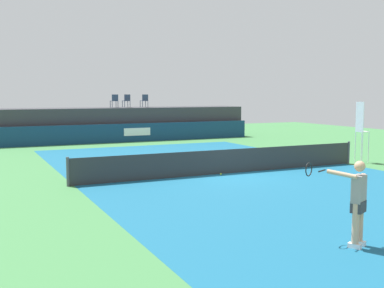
{
  "coord_description": "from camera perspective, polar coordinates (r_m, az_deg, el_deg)",
  "views": [
    {
      "loc": [
        -9.12,
        -16.0,
        3.09
      ],
      "look_at": [
        -0.62,
        2.0,
        1.0
      ],
      "focal_mm": 44.21,
      "sensor_mm": 36.0,
      "label": 1
    }
  ],
  "objects": [
    {
      "name": "ground_plane",
      "position": [
        21.3,
        0.37,
        -2.35
      ],
      "size": [
        48.0,
        48.0,
        0.0
      ],
      "primitive_type": "plane",
      "color": "#3D7A42"
    },
    {
      "name": "court_inner",
      "position": [
        18.67,
        4.37,
        -3.54
      ],
      "size": [
        12.0,
        22.0,
        0.0
      ],
      "primitive_type": "cube",
      "color": "#16597A",
      "rests_on": "ground"
    },
    {
      "name": "sponsor_wall",
      "position": [
        30.98,
        -8.06,
        1.33
      ],
      "size": [
        18.0,
        0.22,
        1.2
      ],
      "color": "navy",
      "rests_on": "ground"
    },
    {
      "name": "spectator_platform",
      "position": [
        32.66,
        -9.01,
        2.43
      ],
      "size": [
        18.0,
        2.8,
        2.2
      ],
      "primitive_type": "cube",
      "color": "#38383D",
      "rests_on": "ground"
    },
    {
      "name": "spectator_chair_far_left",
      "position": [
        32.26,
        -9.34,
        5.22
      ],
      "size": [
        0.46,
        0.46,
        0.89
      ],
      "color": "#2D3D56",
      "rests_on": "spectator_platform"
    },
    {
      "name": "spectator_chair_left",
      "position": [
        32.95,
        -7.9,
        5.25
      ],
      "size": [
        0.48,
        0.48,
        0.89
      ],
      "color": "#2D3D56",
      "rests_on": "spectator_platform"
    },
    {
      "name": "spectator_chair_center",
      "position": [
        33.01,
        -5.76,
        5.28
      ],
      "size": [
        0.47,
        0.47,
        0.89
      ],
      "color": "#2D3D56",
      "rests_on": "spectator_platform"
    },
    {
      "name": "umpire_chair",
      "position": [
        22.67,
        19.71,
        1.84
      ],
      "size": [
        0.47,
        0.47,
        2.76
      ],
      "color": "white",
      "rests_on": "ground"
    },
    {
      "name": "tennis_net",
      "position": [
        18.6,
        4.38,
        -2.11
      ],
      "size": [
        12.4,
        0.02,
        0.95
      ],
      "primitive_type": "cube",
      "color": "#2D2D2D",
      "rests_on": "ground"
    },
    {
      "name": "net_post_near",
      "position": [
        16.47,
        -14.76,
        -3.26
      ],
      "size": [
        0.1,
        0.1,
        1.0
      ],
      "primitive_type": "cylinder",
      "color": "#4C4C51",
      "rests_on": "ground"
    },
    {
      "name": "net_post_far",
      "position": [
        22.3,
        18.37,
        -0.98
      ],
      "size": [
        0.1,
        0.1,
        1.0
      ],
      "primitive_type": "cylinder",
      "color": "#4C4C51",
      "rests_on": "ground"
    },
    {
      "name": "tennis_player",
      "position": [
        10.18,
        19.27,
        -6.44
      ],
      "size": [
        1.05,
        1.05,
        1.77
      ],
      "color": "white",
      "rests_on": "court_inner"
    },
    {
      "name": "tennis_ball",
      "position": [
        18.27,
        3.5,
        -3.63
      ],
      "size": [
        0.07,
        0.07,
        0.07
      ],
      "primitive_type": "sphere",
      "color": "#D8EA33",
      "rests_on": "court_inner"
    }
  ]
}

